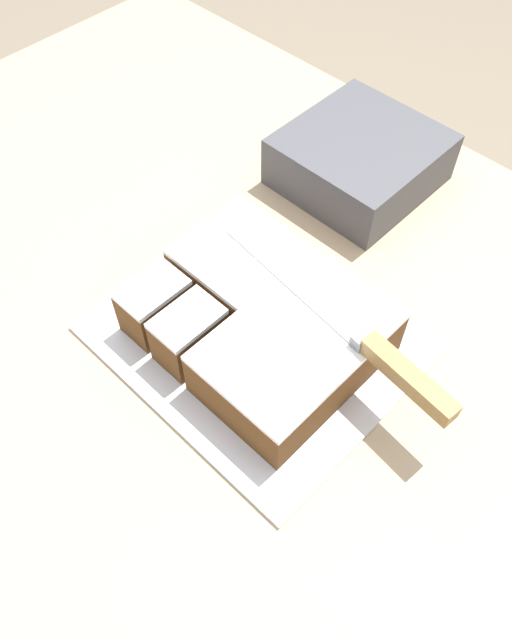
% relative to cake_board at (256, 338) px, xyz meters
% --- Properties ---
extents(ground_plane, '(8.00, 8.00, 0.00)m').
position_rel_cake_board_xyz_m(ground_plane, '(-0.08, -0.04, -0.89)').
color(ground_plane, '#7F705B').
extents(countertop, '(1.40, 1.10, 0.89)m').
position_rel_cake_board_xyz_m(countertop, '(-0.08, -0.04, -0.45)').
color(countertop, tan).
rests_on(countertop, ground_plane).
extents(cake_board, '(0.37, 0.31, 0.01)m').
position_rel_cake_board_xyz_m(cake_board, '(0.00, 0.00, 0.00)').
color(cake_board, silver).
rests_on(cake_board, countertop).
extents(cake, '(0.28, 0.22, 0.07)m').
position_rel_cake_board_xyz_m(cake, '(0.00, 0.00, 0.04)').
color(cake, brown).
rests_on(cake, cake_board).
extents(knife, '(0.36, 0.06, 0.02)m').
position_rel_cake_board_xyz_m(knife, '(0.15, 0.04, 0.08)').
color(knife, silver).
rests_on(knife, cake).
extents(storage_box, '(0.21, 0.21, 0.08)m').
position_rel_cake_board_xyz_m(storage_box, '(-0.10, 0.32, 0.04)').
color(storage_box, '#47474C').
rests_on(storage_box, countertop).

